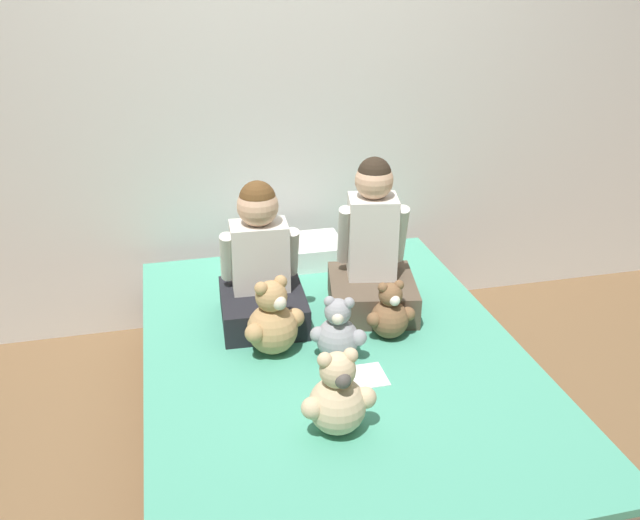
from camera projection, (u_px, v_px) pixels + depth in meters
name	position (u px, v px, depth m)	size (l,w,h in m)	color
ground_plane	(333.00, 439.00, 2.80)	(14.00, 14.00, 0.00)	brown
wall_behind_bed	(277.00, 83.00, 3.28)	(8.00, 0.06, 2.50)	silver
bed	(334.00, 397.00, 2.71)	(1.46, 1.99, 0.43)	brown
child_on_left	(261.00, 270.00, 2.76)	(0.36, 0.40, 0.59)	black
child_on_right	(372.00, 256.00, 2.85)	(0.43, 0.45, 0.66)	brown
teddy_bear_held_by_left_child	(273.00, 322.00, 2.56)	(0.24, 0.20, 0.31)	tan
teddy_bear_held_by_right_child	(390.00, 314.00, 2.68)	(0.20, 0.15, 0.24)	brown
teddy_bear_between_children	(339.00, 333.00, 2.54)	(0.20, 0.16, 0.26)	#939399
teddy_bear_at_foot_of_bed	(337.00, 398.00, 2.14)	(0.25, 0.19, 0.30)	#D1B78E
pillow_at_headboard	(292.00, 253.00, 3.32)	(0.49, 0.28, 0.11)	white
sign_card	(357.00, 377.00, 2.46)	(0.21, 0.15, 0.00)	white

